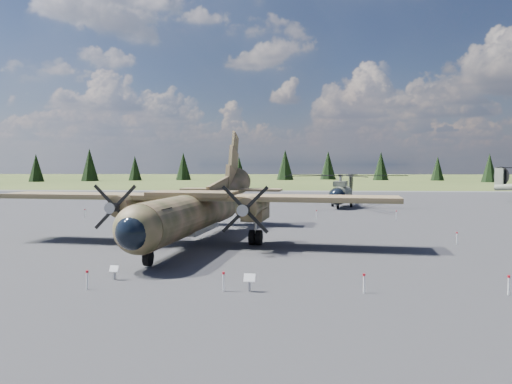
{
  "coord_description": "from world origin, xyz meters",
  "views": [
    {
      "loc": [
        4.52,
        -34.64,
        5.47
      ],
      "look_at": [
        2.58,
        2.0,
        3.45
      ],
      "focal_mm": 35.0,
      "sensor_mm": 36.0,
      "label": 1
    }
  ],
  "objects": [
    {
      "name": "ground",
      "position": [
        0.0,
        0.0,
        0.0
      ],
      "size": [
        500.0,
        500.0,
        0.0
      ],
      "primitive_type": "plane",
      "color": "#555F2A",
      "rests_on": "ground"
    },
    {
      "name": "apron",
      "position": [
        0.0,
        10.0,
        0.0
      ],
      "size": [
        120.0,
        120.0,
        0.04
      ],
      "primitive_type": "cube",
      "color": "slate",
      "rests_on": "ground"
    },
    {
      "name": "transport_plane",
      "position": [
        -1.44,
        0.05,
        2.61
      ],
      "size": [
        27.62,
        24.93,
        9.09
      ],
      "rotation": [
        0.0,
        0.0,
        -0.13
      ],
      "color": "#3A3C20",
      "rests_on": "ground"
    },
    {
      "name": "helicopter_near",
      "position": [
        11.99,
        29.29,
        2.99
      ],
      "size": [
        20.14,
        20.93,
        4.21
      ],
      "rotation": [
        0.0,
        0.0,
        -0.25
      ],
      "color": "#64685A",
      "rests_on": "ground"
    },
    {
      "name": "info_placard_left",
      "position": [
        -3.43,
        -11.64,
        0.46
      ],
      "size": [
        0.47,
        0.27,
        0.69
      ],
      "rotation": [
        0.0,
        0.0,
        -0.21
      ],
      "color": "gray",
      "rests_on": "ground"
    },
    {
      "name": "info_placard_right",
      "position": [
        3.12,
        -13.49,
        0.52
      ],
      "size": [
        0.52,
        0.28,
        0.79
      ],
      "rotation": [
        0.0,
        0.0,
        -0.14
      ],
      "color": "gray",
      "rests_on": "ground"
    },
    {
      "name": "barrier_fence",
      "position": [
        -0.46,
        -0.08,
        0.51
      ],
      "size": [
        33.12,
        29.62,
        0.85
      ],
      "color": "white",
      "rests_on": "ground"
    },
    {
      "name": "treeline",
      "position": [
        -2.57,
        -1.47,
        4.85
      ],
      "size": [
        311.36,
        311.92,
        10.97
      ],
      "color": "black",
      "rests_on": "ground"
    }
  ]
}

